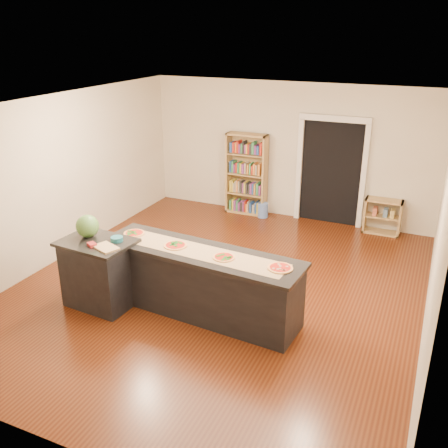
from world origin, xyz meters
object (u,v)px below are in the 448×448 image
at_px(side_counter, 99,273).
at_px(bookshelf, 246,174).
at_px(low_shelf, 383,216).
at_px(waste_bin, 263,210).
at_px(watermelon, 87,226).
at_px(kitchen_island, 201,282).

distance_m(side_counter, bookshelf, 4.47).
relative_size(side_counter, low_shelf, 1.46).
xyz_separation_m(low_shelf, waste_bin, (-2.43, -0.12, -0.19)).
bearing_deg(watermelon, side_counter, -22.82).
distance_m(kitchen_island, watermelon, 1.80).
xyz_separation_m(bookshelf, low_shelf, (2.86, 0.00, -0.52)).
distance_m(low_shelf, watermelon, 5.70).
height_order(low_shelf, waste_bin, low_shelf).
bearing_deg(bookshelf, side_counter, -96.72).
xyz_separation_m(kitchen_island, waste_bin, (-0.49, 3.93, -0.33)).
relative_size(bookshelf, low_shelf, 2.49).
relative_size(kitchen_island, side_counter, 2.86).
height_order(kitchen_island, side_counter, side_counter).
distance_m(kitchen_island, bookshelf, 4.17).
bearing_deg(bookshelf, watermelon, -99.37).
xyz_separation_m(side_counter, watermelon, (-0.19, 0.08, 0.66)).
bearing_deg(bookshelf, waste_bin, -15.00).
xyz_separation_m(side_counter, low_shelf, (3.39, 4.43, -0.16)).
height_order(side_counter, bookshelf, bookshelf).
bearing_deg(bookshelf, kitchen_island, -77.19).
bearing_deg(watermelon, low_shelf, 50.55).
relative_size(bookshelf, waste_bin, 5.48).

